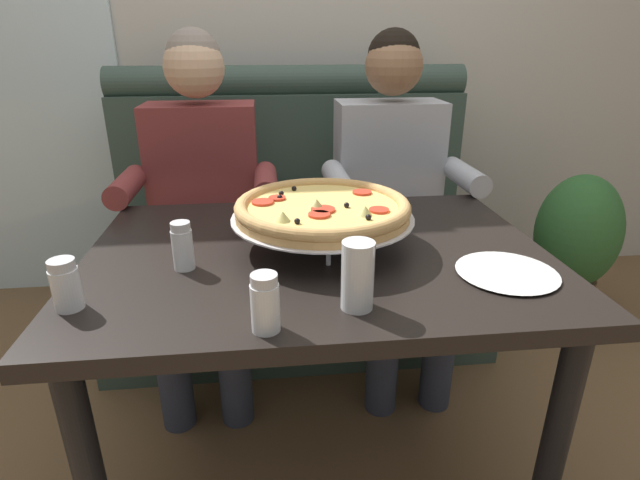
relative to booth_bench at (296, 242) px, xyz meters
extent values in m
plane|color=brown|center=(0.00, -0.88, -0.40)|extent=(16.00, 16.00, 0.00)
cube|color=beige|center=(0.00, 0.57, 1.00)|extent=(6.00, 0.12, 2.80)
cube|color=#384C42|center=(0.00, -0.13, -0.17)|extent=(1.57, 0.60, 0.46)
cube|color=#384C42|center=(0.00, 0.26, 0.29)|extent=(1.57, 0.18, 0.65)
cylinder|color=#384C42|center=(0.00, 0.26, 0.66)|extent=(1.57, 0.14, 0.14)
cube|color=black|center=(0.00, -0.88, 0.32)|extent=(1.15, 0.83, 0.04)
cylinder|color=black|center=(0.50, -1.23, -0.05)|extent=(0.06, 0.06, 0.70)
cylinder|color=black|center=(-0.50, -0.54, -0.05)|extent=(0.06, 0.06, 0.70)
cylinder|color=black|center=(0.50, -0.54, -0.05)|extent=(0.06, 0.06, 0.70)
cube|color=#2D3342|center=(-0.35, -0.38, 0.14)|extent=(0.34, 0.40, 0.15)
cylinder|color=#2D3342|center=(-0.45, -0.63, -0.17)|extent=(0.11, 0.11, 0.46)
cylinder|color=#2D3342|center=(-0.25, -0.63, -0.17)|extent=(0.11, 0.11, 0.46)
cube|color=brown|center=(-0.35, -0.16, 0.34)|extent=(0.40, 0.22, 0.56)
cylinder|color=brown|center=(-0.58, -0.38, 0.38)|extent=(0.08, 0.28, 0.08)
cylinder|color=brown|center=(-0.12, -0.38, 0.38)|extent=(0.08, 0.28, 0.08)
sphere|color=#DBB28E|center=(-0.35, -0.18, 0.75)|extent=(0.21, 0.21, 0.21)
sphere|color=gray|center=(-0.35, -0.17, 0.78)|extent=(0.19, 0.19, 0.19)
cube|color=#2D3342|center=(0.35, -0.38, 0.14)|extent=(0.34, 0.40, 0.15)
cylinder|color=#2D3342|center=(0.25, -0.63, -0.17)|extent=(0.11, 0.11, 0.46)
cylinder|color=#2D3342|center=(0.45, -0.63, -0.17)|extent=(0.11, 0.11, 0.46)
cube|color=#B2B7C1|center=(0.35, -0.16, 0.34)|extent=(0.40, 0.22, 0.56)
cylinder|color=#B2B7C1|center=(0.12, -0.38, 0.38)|extent=(0.08, 0.28, 0.08)
cylinder|color=#B2B7C1|center=(0.58, -0.38, 0.38)|extent=(0.08, 0.28, 0.08)
sphere|color=#997051|center=(0.35, -0.18, 0.75)|extent=(0.21, 0.21, 0.21)
sphere|color=black|center=(0.35, -0.17, 0.78)|extent=(0.19, 0.19, 0.19)
cylinder|color=silver|center=(0.02, -0.97, 0.38)|extent=(0.01, 0.01, 0.07)
cylinder|color=silver|center=(-0.09, -0.79, 0.38)|extent=(0.01, 0.01, 0.07)
cylinder|color=silver|center=(0.12, -0.79, 0.38)|extent=(0.01, 0.01, 0.07)
torus|color=silver|center=(0.02, -0.85, 0.41)|extent=(0.25, 0.25, 0.01)
cylinder|color=silver|center=(0.02, -0.85, 0.42)|extent=(0.46, 0.46, 0.00)
cylinder|color=tan|center=(0.02, -0.85, 0.43)|extent=(0.44, 0.44, 0.02)
torus|color=tan|center=(0.02, -0.85, 0.45)|extent=(0.44, 0.44, 0.03)
cylinder|color=#EFCC6B|center=(0.02, -0.85, 0.45)|extent=(0.38, 0.38, 0.01)
cylinder|color=red|center=(0.01, -0.89, 0.45)|extent=(0.06, 0.06, 0.01)
cylinder|color=red|center=(-0.10, -0.79, 0.45)|extent=(0.04, 0.04, 0.01)
cylinder|color=red|center=(0.13, -0.76, 0.45)|extent=(0.05, 0.05, 0.01)
cylinder|color=red|center=(0.15, -0.91, 0.45)|extent=(0.05, 0.05, 0.01)
cylinder|color=red|center=(0.00, -0.93, 0.45)|extent=(0.05, 0.05, 0.01)
cylinder|color=red|center=(-0.13, -0.82, 0.45)|extent=(0.06, 0.06, 0.01)
sphere|color=black|center=(0.11, -0.97, 0.46)|extent=(0.01, 0.01, 0.01)
sphere|color=black|center=(0.07, -0.87, 0.46)|extent=(0.01, 0.01, 0.01)
sphere|color=black|center=(-0.06, -0.97, 0.46)|extent=(0.01, 0.01, 0.01)
sphere|color=black|center=(-0.09, -0.79, 0.46)|extent=(0.01, 0.01, 0.01)
sphere|color=black|center=(-0.05, -0.71, 0.46)|extent=(0.01, 0.01, 0.01)
sphere|color=black|center=(-0.08, -0.76, 0.46)|extent=(0.01, 0.01, 0.01)
cone|color=#CCC675|center=(-0.09, -0.96, 0.46)|extent=(0.04, 0.04, 0.02)
cone|color=#CCC675|center=(0.11, -0.94, 0.46)|extent=(0.04, 0.04, 0.02)
cone|color=#CCC675|center=(0.00, -0.87, 0.46)|extent=(0.04, 0.04, 0.02)
cylinder|color=white|center=(-0.32, -0.96, 0.39)|extent=(0.05, 0.05, 0.09)
cylinder|color=#A82D19|center=(-0.32, -0.96, 0.37)|extent=(0.04, 0.04, 0.05)
cylinder|color=silver|center=(-0.32, -0.96, 0.45)|extent=(0.04, 0.04, 0.02)
cylinder|color=white|center=(-0.52, -1.12, 0.39)|extent=(0.05, 0.05, 0.08)
cylinder|color=silver|center=(-0.52, -1.12, 0.37)|extent=(0.05, 0.05, 0.06)
cylinder|color=silver|center=(-0.52, -1.12, 0.44)|extent=(0.05, 0.05, 0.02)
cylinder|color=white|center=(-0.13, -1.24, 0.39)|extent=(0.05, 0.05, 0.09)
cylinder|color=#4C6633|center=(-0.13, -1.24, 0.37)|extent=(0.05, 0.05, 0.05)
cylinder|color=silver|center=(-0.13, -1.24, 0.45)|extent=(0.05, 0.05, 0.02)
cylinder|color=white|center=(0.41, -1.07, 0.35)|extent=(0.16, 0.16, 0.01)
cone|color=white|center=(0.41, -1.07, 0.36)|extent=(0.23, 0.23, 0.01)
cylinder|color=silver|center=(0.05, -1.18, 0.41)|extent=(0.06, 0.06, 0.14)
cylinder|color=#4C2814|center=(0.05, -1.18, 0.40)|extent=(0.05, 0.05, 0.10)
cylinder|color=brown|center=(1.25, -0.12, -0.29)|extent=(0.24, 0.24, 0.22)
ellipsoid|color=#336B33|center=(1.25, -0.12, 0.04)|extent=(0.36, 0.36, 0.52)
camera|label=1|loc=(-0.12, -2.02, 0.84)|focal=27.60mm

